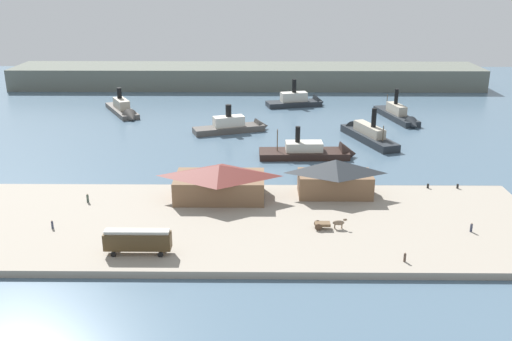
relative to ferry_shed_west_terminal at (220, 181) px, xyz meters
name	(u,v)px	position (x,y,z in m)	size (l,w,h in m)	color
ground_plane	(234,184)	(2.21, 10.96, -4.59)	(320.00, 320.00, 0.00)	slate
quay_promenade	(228,224)	(2.21, -11.04, -3.99)	(110.00, 36.00, 1.20)	#9E9384
seawall_edge	(233,188)	(2.21, 7.36, -4.09)	(110.00, 0.80, 1.00)	gray
ferry_shed_west_terminal	(220,181)	(0.00, 0.00, 0.00)	(17.38, 10.48, 6.68)	brown
ferry_shed_central_terminal	(335,177)	(22.33, 1.80, 0.29)	(14.44, 7.46, 7.26)	brown
street_tram	(138,240)	(-11.02, -23.48, -1.01)	(10.31, 2.40, 4.04)	#4C381E
horse_cart	(329,224)	(19.45, -13.93, -2.47)	(5.52, 1.65, 1.87)	brown
pedestrian_walking_east	(88,198)	(-24.93, -2.55, -2.59)	(0.44, 0.44, 1.77)	#3D4C42
pedestrian_near_cart	(471,228)	(43.30, -14.95, -2.64)	(0.41, 0.41, 1.65)	#33384C
pedestrian_walking_west	(52,225)	(-27.57, -14.33, -2.70)	(0.38, 0.38, 1.52)	#33384C
pedestrian_standing_center	(405,257)	(29.66, -25.61, -2.68)	(0.38, 0.38, 1.55)	#4C3D33
mooring_post_west	(428,186)	(41.69, 5.70, -2.94)	(0.44, 0.44, 0.90)	black
mooring_post_center_east	(458,186)	(47.65, 5.61, -2.94)	(0.44, 0.44, 0.90)	black
ferry_approaching_east	(300,101)	(20.98, 86.43, -3.06)	(20.51, 10.31, 10.94)	#23282D
ferry_departing_north	(124,110)	(-35.27, 72.83, -3.21)	(15.60, 23.38, 9.51)	#514C47
ferry_mid_harbor	(400,116)	(49.67, 65.92, -3.16)	(10.18, 25.20, 10.40)	#23282D
ferry_approaching_west	(237,126)	(0.95, 53.36, -3.07)	(22.09, 12.03, 9.38)	#514C47
ferry_near_quay	(317,152)	(21.52, 29.75, -3.38)	(23.70, 7.32, 9.86)	black
ferry_outer_harbor	(364,133)	(35.66, 45.85, -3.01)	(12.83, 25.46, 10.61)	#23282D
far_headland	(247,76)	(2.21, 120.96, -0.59)	(180.00, 24.00, 8.00)	#60665B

